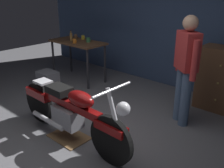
# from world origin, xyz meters

# --- Properties ---
(ground_plane) EXTENTS (12.00, 12.00, 0.00)m
(ground_plane) POSITION_xyz_m (0.00, 0.00, 0.00)
(ground_plane) COLOR slate
(back_wall) EXTENTS (8.00, 0.12, 3.10)m
(back_wall) POSITION_xyz_m (0.00, 2.80, 1.55)
(back_wall) COLOR #384C70
(back_wall) RESTS_ON ground_plane
(workbench) EXTENTS (1.30, 0.64, 0.90)m
(workbench) POSITION_xyz_m (-1.94, 1.67, 0.79)
(workbench) COLOR brown
(workbench) RESTS_ON ground_plane
(motorcycle) EXTENTS (2.19, 0.60, 1.00)m
(motorcycle) POSITION_xyz_m (-0.15, -0.05, 0.45)
(motorcycle) COLOR black
(motorcycle) RESTS_ON ground_plane
(person_standing) EXTENTS (0.47, 0.41, 1.67)m
(person_standing) POSITION_xyz_m (0.76, 1.43, 0.93)
(person_standing) COLOR slate
(person_standing) RESTS_ON ground_plane
(wooden_dresser) EXTENTS (0.80, 0.47, 1.10)m
(wooden_dresser) POSITION_xyz_m (1.06, 2.30, 0.55)
(wooden_dresser) COLOR brown
(wooden_dresser) RESTS_ON ground_plane
(drip_tray) EXTENTS (0.56, 0.40, 0.01)m
(drip_tray) POSITION_xyz_m (-0.21, -0.05, 0.01)
(drip_tray) COLOR olive
(drip_tray) RESTS_ON ground_plane
(storage_bin) EXTENTS (0.44, 0.32, 0.34)m
(storage_bin) POSITION_xyz_m (-2.09, 0.92, 0.17)
(storage_bin) COLOR gray
(storage_bin) RESTS_ON ground_plane
(mug_brown_stoneware) EXTENTS (0.11, 0.08, 0.10)m
(mug_brown_stoneware) POSITION_xyz_m (-2.21, 1.85, 0.95)
(mug_brown_stoneware) COLOR brown
(mug_brown_stoneware) RESTS_ON workbench
(mug_green_speckled) EXTENTS (0.12, 0.09, 0.10)m
(mug_green_speckled) POSITION_xyz_m (-1.68, 1.76, 0.95)
(mug_green_speckled) COLOR #3D7F4C
(mug_green_speckled) RESTS_ON workbench
(mug_orange_travel) EXTENTS (0.11, 0.08, 0.10)m
(mug_orange_travel) POSITION_xyz_m (-1.82, 1.49, 0.95)
(mug_orange_travel) COLOR orange
(mug_orange_travel) RESTS_ON workbench
(mug_yellow_tall) EXTENTS (0.10, 0.07, 0.09)m
(mug_yellow_tall) POSITION_xyz_m (-2.00, 1.89, 0.95)
(mug_yellow_tall) COLOR yellow
(mug_yellow_tall) RESTS_ON workbench
(bottle) EXTENTS (0.06, 0.06, 0.24)m
(bottle) POSITION_xyz_m (-2.04, 1.58, 1.00)
(bottle) COLOR olive
(bottle) RESTS_ON workbench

